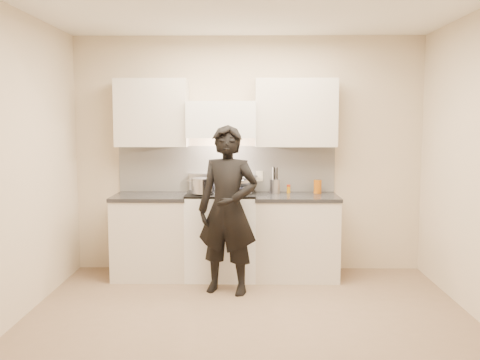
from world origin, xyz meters
The scene contains 11 objects.
ground_plane centered at (0.00, 0.00, 0.00)m, with size 4.00×4.00×0.00m, color #826853.
room_shell centered at (-0.06, 0.37, 1.60)m, with size 4.04×3.54×2.70m.
stove centered at (-0.30, 1.42, 0.47)m, with size 0.76×0.65×0.96m.
counter_right centered at (0.53, 1.43, 0.46)m, with size 0.92×0.67×0.92m.
counter_left centered at (-1.08, 1.43, 0.46)m, with size 0.82×0.67×0.92m.
wok centered at (-0.10, 1.52, 1.07)m, with size 0.41×0.51×0.33m.
stock_pot centered at (-0.49, 1.28, 1.04)m, with size 0.34×0.30×0.16m.
utensil_crock centered at (0.30, 1.58, 1.01)m, with size 0.11×0.11×0.30m.
spice_jar centered at (0.46, 1.62, 0.97)m, with size 0.04×0.04×0.09m.
oil_glass centered at (0.79, 1.58, 1.00)m, with size 0.09×0.09×0.15m.
person centered at (-0.21, 0.85, 0.85)m, with size 0.62×0.41×1.70m, color black.
Camera 1 is at (-0.01, -4.44, 1.72)m, focal length 40.00 mm.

